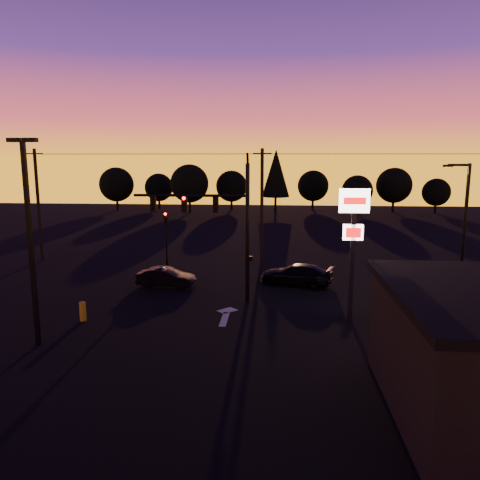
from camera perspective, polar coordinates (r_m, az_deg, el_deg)
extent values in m
plane|color=black|center=(23.88, -3.38, -10.39)|extent=(120.00, 120.00, 0.00)
cube|color=beige|center=(24.76, -1.90, -9.61)|extent=(0.35, 2.20, 0.01)
cube|color=beige|center=(26.07, -1.56, -8.58)|extent=(1.20, 1.20, 0.01)
cylinder|color=black|center=(26.57, 0.91, 0.67)|extent=(0.24, 0.24, 8.00)
cylinder|color=black|center=(26.21, 0.93, 9.77)|extent=(0.14, 0.52, 0.76)
cylinder|color=black|center=(26.69, -6.09, 5.42)|extent=(6.50, 0.16, 0.16)
cube|color=black|center=(26.51, -2.98, 4.34)|extent=(0.32, 0.22, 0.95)
sphere|color=black|center=(26.35, -3.02, 5.07)|extent=(0.18, 0.18, 0.18)
sphere|color=black|center=(26.38, -3.02, 4.42)|extent=(0.18, 0.18, 0.18)
sphere|color=black|center=(26.41, -3.01, 3.78)|extent=(0.18, 0.18, 0.18)
cube|color=black|center=(26.80, -6.81, 4.35)|extent=(0.32, 0.22, 0.95)
sphere|color=#FF0705|center=(26.64, -6.88, 5.07)|extent=(0.18, 0.18, 0.18)
sphere|color=black|center=(26.67, -6.86, 4.43)|extent=(0.18, 0.18, 0.18)
sphere|color=black|center=(26.70, -6.85, 3.79)|extent=(0.18, 0.18, 0.18)
cube|color=black|center=(27.21, -10.54, 4.34)|extent=(0.32, 0.22, 0.95)
sphere|color=black|center=(27.05, -10.63, 5.05)|extent=(0.18, 0.18, 0.18)
sphere|color=black|center=(27.08, -10.61, 4.41)|extent=(0.18, 0.18, 0.18)
sphere|color=black|center=(27.11, -10.59, 3.78)|extent=(0.18, 0.18, 0.18)
cube|color=black|center=(26.82, 1.28, -2.29)|extent=(0.22, 0.18, 0.28)
cylinder|color=black|center=(35.24, -8.95, -0.74)|extent=(0.14, 0.14, 3.60)
cube|color=black|center=(34.91, -9.04, 2.65)|extent=(0.30, 0.20, 0.90)
sphere|color=#FF0705|center=(34.75, -9.10, 3.15)|extent=(0.18, 0.18, 0.18)
sphere|color=black|center=(34.79, -9.09, 2.69)|extent=(0.18, 0.18, 0.18)
sphere|color=black|center=(34.82, -9.07, 2.23)|extent=(0.18, 0.18, 0.18)
cube|color=black|center=(22.24, -24.14, -0.77)|extent=(0.18, 0.18, 9.00)
cube|color=black|center=(22.08, -25.82, 10.92)|extent=(0.55, 0.30, 0.18)
cube|color=black|center=(21.74, -24.19, 11.07)|extent=(0.55, 0.30, 0.18)
cube|color=black|center=(24.52, 13.48, -2.31)|extent=(0.22, 0.22, 6.40)
cube|color=white|center=(24.07, 13.77, 4.68)|extent=(1.50, 0.25, 1.20)
cube|color=red|center=(23.93, 13.82, 4.65)|extent=(1.10, 0.02, 0.35)
cube|color=white|center=(24.27, 13.61, 0.92)|extent=(1.00, 0.22, 0.80)
cube|color=red|center=(24.14, 13.66, 0.87)|extent=(0.75, 0.02, 0.50)
cylinder|color=black|center=(30.04, 25.64, 0.77)|extent=(0.20, 0.20, 8.00)
cylinder|color=black|center=(29.51, 25.13, 8.28)|extent=(1.20, 0.14, 0.14)
cube|color=black|center=(29.31, 24.01, 8.26)|extent=(0.50, 0.22, 0.14)
plane|color=#FFB759|center=(29.31, 24.00, 8.10)|extent=(0.35, 0.35, 0.00)
cylinder|color=black|center=(41.08, -23.36, 3.90)|extent=(0.26, 0.26, 9.00)
cube|color=black|center=(40.90, -23.77, 9.61)|extent=(1.40, 0.10, 0.10)
cylinder|color=black|center=(36.38, 2.67, 4.01)|extent=(0.26, 0.26, 9.00)
cube|color=black|center=(36.18, 2.73, 10.48)|extent=(1.40, 0.10, 0.10)
cylinder|color=black|center=(36.97, -11.62, 10.21)|extent=(18.00, 0.02, 0.02)
cylinder|color=black|center=(37.54, -11.36, 10.29)|extent=(18.00, 0.02, 0.02)
cylinder|color=black|center=(38.12, -11.12, 10.21)|extent=(18.00, 0.02, 0.02)
cylinder|color=black|center=(36.42, 17.22, 9.97)|extent=(18.00, 0.02, 0.02)
cylinder|color=black|center=(37.01, 17.02, 10.05)|extent=(18.00, 0.02, 0.02)
cylinder|color=black|center=(37.60, 16.82, 9.98)|extent=(18.00, 0.02, 0.02)
cube|color=black|center=(20.78, 20.96, -10.14)|extent=(2.20, 0.05, 1.60)
cylinder|color=gold|center=(25.71, -18.62, -8.24)|extent=(0.33, 0.33, 0.99)
cylinder|color=black|center=(76.77, -14.71, 4.14)|extent=(0.36, 0.36, 1.62)
sphere|color=black|center=(76.52, -14.82, 6.56)|extent=(5.36, 5.36, 5.36)
cylinder|color=black|center=(77.93, -9.81, 4.32)|extent=(0.36, 0.36, 1.38)
sphere|color=black|center=(77.70, -9.87, 6.33)|extent=(4.54, 4.54, 4.54)
cylinder|color=black|center=(71.76, -6.13, 4.07)|extent=(0.36, 0.36, 1.75)
sphere|color=black|center=(71.48, -6.18, 6.86)|extent=(5.77, 5.78, 5.78)
cylinder|color=black|center=(74.88, -1.03, 4.28)|extent=(0.36, 0.36, 1.50)
sphere|color=black|center=(74.64, -1.04, 6.57)|extent=(4.95, 4.95, 4.95)
cylinder|color=black|center=(71.52, 4.34, 4.33)|extent=(0.36, 0.36, 2.38)
cone|color=black|center=(71.20, 4.39, 8.13)|extent=(4.18, 4.18, 7.12)
cylinder|color=black|center=(76.76, 8.84, 4.30)|extent=(0.36, 0.36, 1.50)
sphere|color=black|center=(76.52, 8.90, 6.54)|extent=(4.95, 4.95, 4.95)
cylinder|color=black|center=(71.57, 14.01, 3.66)|extent=(0.36, 0.36, 1.38)
sphere|color=black|center=(71.33, 14.10, 5.85)|extent=(4.54, 4.54, 4.54)
cylinder|color=black|center=(75.69, 18.13, 3.89)|extent=(0.36, 0.36, 1.62)
sphere|color=black|center=(75.44, 18.27, 6.34)|extent=(5.36, 5.36, 5.36)
cylinder|color=black|center=(76.40, 22.68, 3.52)|extent=(0.36, 0.36, 1.25)
sphere|color=black|center=(76.19, 22.81, 5.39)|extent=(4.12, 4.12, 4.12)
imported|color=black|center=(30.91, -9.01, -4.51)|extent=(3.92, 1.74, 1.25)
imported|color=black|center=(31.14, 6.86, -4.19)|extent=(5.22, 3.45, 1.40)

